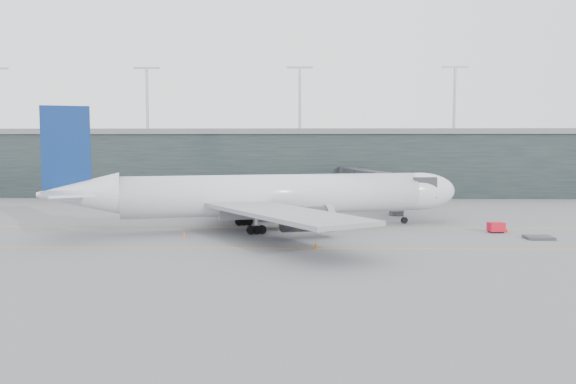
{
  "coord_description": "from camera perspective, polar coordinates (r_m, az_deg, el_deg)",
  "views": [
    {
      "loc": [
        5.36,
        -80.9,
        11.02
      ],
      "look_at": [
        3.54,
        -4.0,
        4.95
      ],
      "focal_mm": 35.0,
      "sensor_mm": 36.0,
      "label": 1
    }
  ],
  "objects": [
    {
      "name": "ground",
      "position": [
        81.83,
        -2.42,
        -3.23
      ],
      "size": [
        320.0,
        320.0,
        0.0
      ],
      "primitive_type": "plane",
      "color": "#5A5A5F",
      "rests_on": "ground"
    },
    {
      "name": "cone_wing_port",
      "position": [
        93.77,
        3.7,
        -2.04
      ],
      "size": [
        0.44,
        0.44,
        0.7
      ],
      "primitive_type": "cone",
      "color": "orange",
      "rests_on": "ground"
    },
    {
      "name": "cone_wing_stbd",
      "position": [
        62.0,
        2.84,
        -5.4
      ],
      "size": [
        0.45,
        0.45,
        0.71
      ],
      "primitive_type": "cone",
      "color": "orange",
      "rests_on": "ground"
    },
    {
      "name": "uld_b",
      "position": [
        92.63,
        -4.33,
        -1.75
      ],
      "size": [
        2.13,
        1.79,
        1.78
      ],
      "rotation": [
        0.0,
        0.0,
        0.12
      ],
      "color": "#39383D",
      "rests_on": "ground"
    },
    {
      "name": "jet_bridge",
      "position": [
        106.8,
        8.93,
        1.33
      ],
      "size": [
        11.67,
        45.36,
        6.95
      ],
      "rotation": [
        0.0,
        0.0,
        0.18
      ],
      "color": "#2E2E33",
      "rests_on": "ground"
    },
    {
      "name": "gse_cart",
      "position": [
        77.87,
        20.38,
        -3.35
      ],
      "size": [
        2.19,
        1.61,
        1.36
      ],
      "rotation": [
        0.0,
        0.0,
        0.18
      ],
      "color": "red",
      "rests_on": "ground"
    },
    {
      "name": "baggage_dolly",
      "position": [
        74.62,
        24.12,
        -4.23
      ],
      "size": [
        3.19,
        2.57,
        0.32
      ],
      "primitive_type": "cube",
      "rotation": [
        0.0,
        0.0,
        -0.01
      ],
      "color": "#333337",
      "rests_on": "ground"
    },
    {
      "name": "taxiline_lead_main",
      "position": [
        101.5,
        1.14,
        -1.72
      ],
      "size": [
        0.25,
        60.0,
        0.02
      ],
      "primitive_type": "cube",
      "color": "#C88E12",
      "rests_on": "ground"
    },
    {
      "name": "main_aircraft",
      "position": [
        76.19,
        -1.61,
        -0.38
      ],
      "size": [
        56.49,
        51.95,
        16.15
      ],
      "rotation": [
        0.0,
        0.0,
        0.29
      ],
      "color": "silver",
      "rests_on": "ground"
    },
    {
      "name": "uld_a",
      "position": [
        91.99,
        -4.62,
        -1.78
      ],
      "size": [
        2.28,
        1.96,
        1.84
      ],
      "rotation": [
        0.0,
        0.0,
        0.18
      ],
      "color": "#39383D",
      "rests_on": "ground"
    },
    {
      "name": "terminal",
      "position": [
        139.05,
        -0.86,
        3.11
      ],
      "size": [
        240.0,
        36.0,
        29.0
      ],
      "color": "black",
      "rests_on": "ground"
    },
    {
      "name": "uld_c",
      "position": [
        91.97,
        -2.0,
        -1.77
      ],
      "size": [
        2.11,
        1.73,
        1.83
      ],
      "rotation": [
        0.0,
        0.0,
        0.06
      ],
      "color": "#39383D",
      "rests_on": "ground"
    },
    {
      "name": "taxiline_b",
      "position": [
        62.12,
        -3.64,
        -5.71
      ],
      "size": [
        160.0,
        0.25,
        0.02
      ],
      "primitive_type": "cube",
      "color": "#C88E12",
      "rests_on": "ground"
    },
    {
      "name": "cone_tail",
      "position": [
        71.31,
        -10.49,
        -4.2
      ],
      "size": [
        0.4,
        0.4,
        0.64
      ],
      "primitive_type": "cone",
      "color": "#FC570E",
      "rests_on": "ground"
    },
    {
      "name": "cone_nose",
      "position": [
        78.83,
        21.35,
        -3.6
      ],
      "size": [
        0.41,
        0.41,
        0.65
      ],
      "primitive_type": "cone",
      "color": "#DD480C",
      "rests_on": "ground"
    },
    {
      "name": "taxiline_a",
      "position": [
        77.87,
        -2.61,
        -3.62
      ],
      "size": [
        160.0,
        0.25,
        0.02
      ],
      "primitive_type": "cube",
      "color": "#C88E12",
      "rests_on": "ground"
    }
  ]
}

